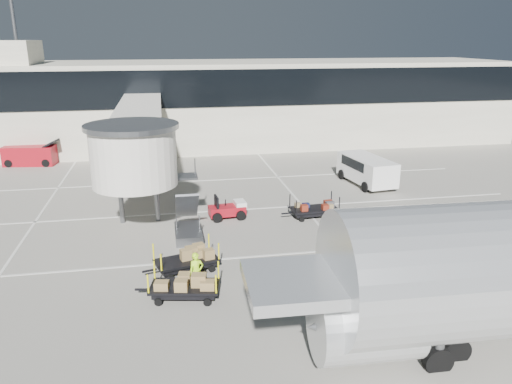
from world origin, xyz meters
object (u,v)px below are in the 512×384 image
Objects in this scene: box_cart_far at (188,260)px; belt_loader at (31,155)px; suitcase_cart at (314,210)px; minivan at (366,168)px; box_cart_near at (180,287)px; ground_worker at (197,272)px; baggage_tug at (228,210)px.

belt_loader is at bearing 102.20° from box_cart_far.
minivan is (5.74, 6.16, 0.73)m from suitcase_cart.
box_cart_far is (0.43, 2.56, -0.00)m from box_cart_near.
belt_loader is (-12.10, 24.40, -0.03)m from ground_worker.
box_cart_near is at bearing -57.54° from belt_loader.
suitcase_cart is 2.05× the size of ground_worker.
ground_worker is 19.17m from minivan.
box_cart_near is 0.77× the size of belt_loader.
ground_worker is (0.28, -1.95, 0.33)m from box_cart_far.
box_cart_far is at bearing -117.99° from baggage_tug.
baggage_tug reaches higher than box_cart_near.
baggage_tug is 1.34× the size of ground_worker.
minivan reaches higher than box_cart_far.
baggage_tug is at bearing 51.90° from box_cart_far.
ground_worker reaches higher than suitcase_cart.
belt_loader reaches higher than baggage_tug.
minivan is at bearing -14.57° from belt_loader.
minivan is (10.77, 5.39, 0.68)m from baggage_tug.
baggage_tug is at bearing -161.00° from minivan.
box_cart_far is at bearing -146.48° from suitcase_cart.
box_cart_near is (-3.15, -9.11, -0.01)m from baggage_tug.
box_cart_far is at bearing 86.63° from ground_worker.
minivan is at bearing 21.15° from baggage_tug.
ground_worker reaches higher than box_cart_near.
baggage_tug is 0.49× the size of belt_loader.
box_cart_near is 2.10× the size of ground_worker.
belt_loader is (-11.39, 25.01, 0.30)m from box_cart_near.
suitcase_cart is 25.71m from belt_loader.
suitcase_cart is 10.76m from ground_worker.
ground_worker is at bearing -137.23° from suitcase_cart.
minivan reaches higher than suitcase_cart.
belt_loader is at bearing 125.33° from box_cart_near.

